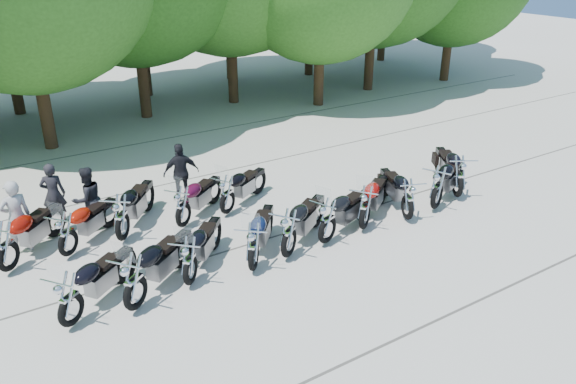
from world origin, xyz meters
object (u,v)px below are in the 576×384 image
motorcycle_13 (183,206)px  motorcycle_11 (67,233)px  rider_1 (88,199)px  motorcycle_8 (438,186)px  motorcycle_5 (327,220)px  motorcycle_10 (6,245)px  rider_0 (16,217)px  motorcycle_4 (289,232)px  motorcycle_14 (227,194)px  motorcycle_3 (253,245)px  rider_2 (181,173)px  motorcycle_2 (189,260)px  motorcycle_12 (121,216)px  motorcycle_7 (408,198)px  motorcycle_9 (459,175)px  motorcycle_6 (365,206)px  motorcycle_0 (69,298)px  motorcycle_1 (134,281)px  rider_3 (53,194)px

motorcycle_13 → motorcycle_11: bearing=51.5°
rider_1 → motorcycle_8: bearing=137.6°
motorcycle_5 → motorcycle_10: bearing=46.8°
motorcycle_10 → rider_0: bearing=-69.8°
motorcycle_4 → motorcycle_14: 2.73m
motorcycle_3 → motorcycle_10: 5.28m
rider_2 → motorcycle_14: bearing=123.7°
motorcycle_10 → motorcycle_13: (3.99, -0.12, -0.04)m
rider_0 → rider_2: bearing=-179.7°
motorcycle_10 → motorcycle_13: size_ratio=1.07×
motorcycle_2 → motorcycle_8: (6.97, -0.19, 0.07)m
motorcycle_14 → rider_2: rider_2 is taller
motorcycle_8 → rider_1: bearing=38.9°
motorcycle_8 → rider_1: rider_1 is taller
motorcycle_10 → motorcycle_12: 2.50m
motorcycle_7 → motorcycle_4: bearing=21.4°
motorcycle_8 → motorcycle_11: (-8.82, 2.75, -0.08)m
motorcycle_9 → rider_2: 7.63m
motorcycle_9 → rider_0: (-10.74, 3.39, 0.19)m
motorcycle_6 → motorcycle_9: motorcycle_9 is taller
motorcycle_7 → motorcycle_10: bearing=4.8°
motorcycle_10 → rider_1: bearing=-106.8°
motorcycle_10 → rider_1: 2.32m
motorcycle_7 → rider_2: 6.09m
motorcycle_5 → motorcycle_7: size_ratio=1.03×
motorcycle_12 → rider_0: (-2.12, 0.82, 0.21)m
motorcycle_7 → motorcycle_11: 8.22m
motorcycle_0 → motorcycle_4: 4.72m
motorcycle_1 → motorcycle_11: size_ratio=1.12×
motorcycle_13 → motorcycle_4: bearing=171.4°
motorcycle_4 → motorcycle_10: (-5.40, 2.77, -0.01)m
motorcycle_1 → motorcycle_12: (0.65, 2.86, -0.01)m
motorcycle_12 → motorcycle_14: (2.75, -0.06, -0.06)m
motorcycle_3 → motorcycle_10: bearing=9.0°
motorcycle_9 → motorcycle_1: bearing=33.4°
motorcycle_1 → motorcycle_2: motorcycle_1 is taller
motorcycle_4 → rider_1: rider_1 is taller
motorcycle_0 → motorcycle_10: 2.77m
motorcycle_1 → motorcycle_8: bearing=-126.3°
motorcycle_6 → motorcycle_9: bearing=-123.1°
motorcycle_1 → motorcycle_9: (9.27, 0.29, 0.01)m
motorcycle_14 → rider_0: bearing=50.0°
rider_1 → rider_3: bearing=-68.2°
rider_0 → rider_3: (1.01, 1.08, -0.08)m
motorcycle_2 → motorcycle_11: (-1.85, 2.56, -0.01)m
motorcycle_14 → motorcycle_10: bearing=59.7°
motorcycle_0 → rider_1: (1.35, 3.79, 0.18)m
motorcycle_10 → motorcycle_2: bearing=-175.3°
motorcycle_9 → motorcycle_4: bearing=33.7°
motorcycle_1 → motorcycle_7: (7.12, 0.02, -0.05)m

